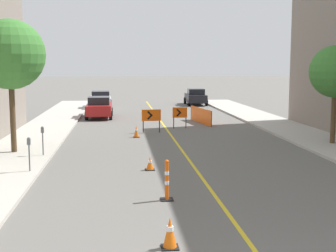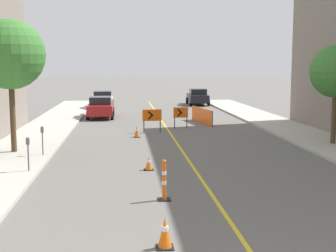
{
  "view_description": "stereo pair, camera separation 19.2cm",
  "coord_description": "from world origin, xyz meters",
  "px_view_note": "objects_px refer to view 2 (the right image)",
  "views": [
    {
      "loc": [
        -2.82,
        -5.81,
        3.95
      ],
      "look_at": [
        -0.54,
        16.41,
        1.0
      ],
      "focal_mm": 50.0,
      "sensor_mm": 36.0,
      "label": 1
    },
    {
      "loc": [
        -2.63,
        -5.83,
        3.95
      ],
      "look_at": [
        -0.54,
        16.41,
        1.0
      ],
      "focal_mm": 50.0,
      "sensor_mm": 36.0,
      "label": 2
    }
  ],
  "objects_px": {
    "parking_meter_far_curb": "(42,135)",
    "arrow_barricade_secondary": "(181,114)",
    "traffic_cone_third": "(137,132)",
    "parked_car_curb_mid": "(103,100)",
    "street_tree_left_near": "(10,55)",
    "parked_car_curb_near": "(101,107)",
    "arrow_barricade_primary": "(152,116)",
    "parking_meter_near_curb": "(28,147)",
    "delineator_post_front": "(164,183)",
    "parked_car_curb_far": "(198,97)",
    "traffic_cone_nearest": "(165,233)",
    "street_tree_right_near": "(336,72)",
    "traffic_cone_second": "(149,164)"
  },
  "relations": [
    {
      "from": "parking_meter_far_curb",
      "to": "arrow_barricade_secondary",
      "type": "bearing_deg",
      "value": 51.13
    },
    {
      "from": "parking_meter_far_curb",
      "to": "traffic_cone_third",
      "type": "bearing_deg",
      "value": 51.87
    },
    {
      "from": "traffic_cone_third",
      "to": "parked_car_curb_mid",
      "type": "distance_m",
      "value": 17.23
    },
    {
      "from": "street_tree_left_near",
      "to": "parked_car_curb_near",
      "type": "bearing_deg",
      "value": 77.35
    },
    {
      "from": "arrow_barricade_primary",
      "to": "street_tree_left_near",
      "type": "relative_size",
      "value": 0.23
    },
    {
      "from": "parking_meter_near_curb",
      "to": "parked_car_curb_mid",
      "type": "bearing_deg",
      "value": 86.51
    },
    {
      "from": "delineator_post_front",
      "to": "parked_car_curb_near",
      "type": "bearing_deg",
      "value": 97.57
    },
    {
      "from": "parked_car_curb_far",
      "to": "street_tree_left_near",
      "type": "xyz_separation_m",
      "value": [
        -12.07,
        -24.52,
        3.56
      ]
    },
    {
      "from": "delineator_post_front",
      "to": "arrow_barricade_primary",
      "type": "distance_m",
      "value": 13.72
    },
    {
      "from": "traffic_cone_third",
      "to": "parked_car_curb_near",
      "type": "bearing_deg",
      "value": 104.02
    },
    {
      "from": "arrow_barricade_primary",
      "to": "arrow_barricade_secondary",
      "type": "distance_m",
      "value": 2.5
    },
    {
      "from": "arrow_barricade_secondary",
      "to": "parked_car_curb_near",
      "type": "distance_m",
      "value": 8.14
    },
    {
      "from": "traffic_cone_nearest",
      "to": "parked_car_curb_mid",
      "type": "xyz_separation_m",
      "value": [
        -2.77,
        32.61,
        0.46
      ]
    },
    {
      "from": "parking_meter_far_curb",
      "to": "street_tree_left_near",
      "type": "xyz_separation_m",
      "value": [
        -1.39,
        0.9,
        3.36
      ]
    },
    {
      "from": "parked_car_curb_far",
      "to": "parking_meter_near_curb",
      "type": "bearing_deg",
      "value": -107.92
    },
    {
      "from": "parked_car_curb_near",
      "to": "delineator_post_front",
      "type": "bearing_deg",
      "value": -82.56
    },
    {
      "from": "street_tree_left_near",
      "to": "street_tree_right_near",
      "type": "distance_m",
      "value": 15.03
    },
    {
      "from": "parked_car_curb_near",
      "to": "parked_car_curb_far",
      "type": "distance_m",
      "value": 13.83
    },
    {
      "from": "arrow_barricade_secondary",
      "to": "parked_car_curb_mid",
      "type": "xyz_separation_m",
      "value": [
        -5.42,
        13.66,
        -0.12
      ]
    },
    {
      "from": "traffic_cone_third",
      "to": "delineator_post_front",
      "type": "height_order",
      "value": "delineator_post_front"
    },
    {
      "from": "traffic_cone_second",
      "to": "parked_car_curb_mid",
      "type": "xyz_separation_m",
      "value": [
        -2.82,
        25.03,
        0.56
      ]
    },
    {
      "from": "street_tree_left_near",
      "to": "street_tree_right_near",
      "type": "xyz_separation_m",
      "value": [
        14.99,
        0.78,
        -0.77
      ]
    },
    {
      "from": "parked_car_curb_mid",
      "to": "parked_car_curb_far",
      "type": "height_order",
      "value": "same"
    },
    {
      "from": "parked_car_curb_mid",
      "to": "parking_meter_near_curb",
      "type": "height_order",
      "value": "parked_car_curb_mid"
    },
    {
      "from": "street_tree_left_near",
      "to": "arrow_barricade_secondary",
      "type": "bearing_deg",
      "value": 42.78
    },
    {
      "from": "traffic_cone_second",
      "to": "traffic_cone_third",
      "type": "distance_m",
      "value": 8.02
    },
    {
      "from": "arrow_barricade_primary",
      "to": "street_tree_left_near",
      "type": "bearing_deg",
      "value": -140.72
    },
    {
      "from": "arrow_barricade_secondary",
      "to": "parked_car_curb_mid",
      "type": "relative_size",
      "value": 0.3
    },
    {
      "from": "parked_car_curb_mid",
      "to": "street_tree_right_near",
      "type": "height_order",
      "value": "street_tree_right_near"
    },
    {
      "from": "traffic_cone_second",
      "to": "parked_car_curb_near",
      "type": "height_order",
      "value": "parked_car_curb_near"
    },
    {
      "from": "traffic_cone_third",
      "to": "street_tree_right_near",
      "type": "bearing_deg",
      "value": -20.76
    },
    {
      "from": "delineator_post_front",
      "to": "parking_meter_near_curb",
      "type": "bearing_deg",
      "value": 141.17
    },
    {
      "from": "parked_car_curb_far",
      "to": "parking_meter_far_curb",
      "type": "distance_m",
      "value": 27.58
    },
    {
      "from": "traffic_cone_nearest",
      "to": "parked_car_curb_mid",
      "type": "bearing_deg",
      "value": 94.86
    },
    {
      "from": "traffic_cone_third",
      "to": "delineator_post_front",
      "type": "xyz_separation_m",
      "value": [
        0.47,
        -11.98,
        0.21
      ]
    },
    {
      "from": "parked_car_curb_mid",
      "to": "parking_meter_near_curb",
      "type": "distance_m",
      "value": 25.35
    },
    {
      "from": "traffic_cone_second",
      "to": "street_tree_right_near",
      "type": "relative_size",
      "value": 0.11
    },
    {
      "from": "arrow_barricade_primary",
      "to": "parking_meter_near_curb",
      "type": "relative_size",
      "value": 1.09
    },
    {
      "from": "parking_meter_near_curb",
      "to": "street_tree_left_near",
      "type": "xyz_separation_m",
      "value": [
        -1.39,
        3.91,
        3.36
      ]
    },
    {
      "from": "traffic_cone_second",
      "to": "arrow_barricade_primary",
      "type": "distance_m",
      "value": 9.79
    },
    {
      "from": "traffic_cone_nearest",
      "to": "traffic_cone_second",
      "type": "xyz_separation_m",
      "value": [
        0.05,
        7.57,
        -0.09
      ]
    },
    {
      "from": "arrow_barricade_secondary",
      "to": "street_tree_right_near",
      "type": "distance_m",
      "value": 9.97
    },
    {
      "from": "traffic_cone_second",
      "to": "arrow_barricade_primary",
      "type": "xyz_separation_m",
      "value": [
        0.71,
        9.73,
        0.72
      ]
    },
    {
      "from": "arrow_barricade_secondary",
      "to": "parked_car_curb_near",
      "type": "relative_size",
      "value": 0.3
    },
    {
      "from": "traffic_cone_second",
      "to": "street_tree_right_near",
      "type": "bearing_deg",
      "value": 25.61
    },
    {
      "from": "parked_car_curb_mid",
      "to": "street_tree_right_near",
      "type": "relative_size",
      "value": 0.92
    },
    {
      "from": "parked_car_curb_near",
      "to": "parking_meter_far_curb",
      "type": "bearing_deg",
      "value": -96.79
    },
    {
      "from": "parked_car_curb_mid",
      "to": "parked_car_curb_far",
      "type": "xyz_separation_m",
      "value": [
        9.14,
        3.13,
        0.0
      ]
    },
    {
      "from": "parking_meter_near_curb",
      "to": "parking_meter_far_curb",
      "type": "xyz_separation_m",
      "value": [
        0.0,
        3.01,
        -0.0
      ]
    },
    {
      "from": "traffic_cone_third",
      "to": "street_tree_left_near",
      "type": "distance_m",
      "value": 8.13
    }
  ]
}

